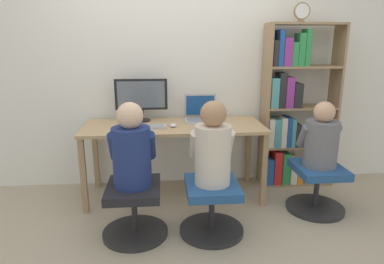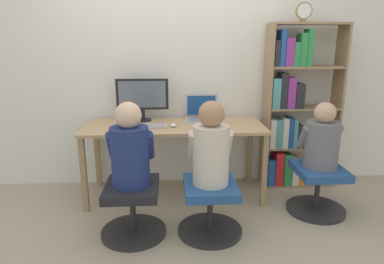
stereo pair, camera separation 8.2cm
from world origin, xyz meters
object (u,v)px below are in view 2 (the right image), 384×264
(person_at_laptop, at_px, (211,148))
(desk_clock, at_px, (304,11))
(keyboard, at_px, (143,126))
(office_chair_right, at_px, (210,206))
(office_chair_left, at_px, (133,207))
(laptop, at_px, (202,116))
(office_chair_side, at_px, (318,187))
(bookshelf, at_px, (292,113))
(desktop_monitor, at_px, (142,98))
(person_at_monitor, at_px, (130,149))
(person_near_shelf, at_px, (322,140))

(person_at_laptop, relative_size, desk_clock, 3.65)
(keyboard, xyz_separation_m, office_chair_right, (0.58, -0.65, -0.52))
(office_chair_left, xyz_separation_m, desk_clock, (1.62, 0.87, 1.59))
(laptop, distance_m, office_chair_side, 1.32)
(office_chair_left, xyz_separation_m, office_chair_right, (0.63, -0.01, 0.00))
(bookshelf, distance_m, office_chair_side, 0.86)
(laptop, height_order, office_chair_left, laptop)
(office_chair_left, bearing_deg, office_chair_right, -1.21)
(bookshelf, relative_size, office_chair_side, 3.23)
(desktop_monitor, relative_size, person_at_monitor, 0.79)
(person_at_laptop, xyz_separation_m, office_chair_side, (1.04, 0.30, -0.50))
(person_near_shelf, bearing_deg, desk_clock, 94.57)
(person_at_laptop, bearing_deg, office_chair_right, -90.00)
(office_chair_left, xyz_separation_m, person_near_shelf, (1.67, 0.30, 0.46))
(office_chair_side, relative_size, person_near_shelf, 0.90)
(laptop, relative_size, person_at_laptop, 0.50)
(desktop_monitor, xyz_separation_m, laptop, (0.61, -0.04, -0.19))
(office_chair_right, relative_size, person_at_monitor, 0.80)
(desktop_monitor, height_order, office_chair_right, desktop_monitor)
(keyboard, distance_m, office_chair_right, 1.01)
(person_near_shelf, bearing_deg, office_chair_side, -90.00)
(laptop, distance_m, keyboard, 0.64)
(laptop, distance_m, desk_clock, 1.42)
(laptop, xyz_separation_m, person_at_laptop, (-0.01, -0.90, -0.06))
(office_chair_right, height_order, person_at_monitor, person_at_monitor)
(person_at_monitor, xyz_separation_m, desk_clock, (1.62, 0.86, 1.09))
(desktop_monitor, relative_size, bookshelf, 0.31)
(office_chair_side, distance_m, person_near_shelf, 0.46)
(laptop, xyz_separation_m, person_at_monitor, (-0.64, -0.89, -0.07))
(office_chair_right, bearing_deg, keyboard, 131.89)
(keyboard, height_order, desk_clock, desk_clock)
(desktop_monitor, distance_m, desk_clock, 1.80)
(office_chair_left, xyz_separation_m, office_chair_side, (1.67, 0.29, 0.00))
(office_chair_left, relative_size, bookshelf, 0.31)
(office_chair_side, bearing_deg, desk_clock, 94.53)
(laptop, distance_m, person_at_monitor, 1.10)
(bookshelf, distance_m, person_near_shelf, 0.64)
(bookshelf, xyz_separation_m, office_chair_side, (0.07, -0.63, -0.58))
(office_chair_right, bearing_deg, office_chair_side, 16.50)
(office_chair_right, bearing_deg, person_at_laptop, 90.00)
(laptop, distance_m, office_chair_left, 1.23)
(laptop, xyz_separation_m, office_chair_side, (1.03, -0.60, -0.56))
(person_at_monitor, bearing_deg, laptop, 54.05)
(desktop_monitor, xyz_separation_m, keyboard, (0.02, -0.30, -0.23))
(desk_clock, bearing_deg, office_chair_right, -138.39)
(person_at_laptop, xyz_separation_m, desk_clock, (0.99, 0.88, 1.09))
(office_chair_right, xyz_separation_m, desk_clock, (0.99, 0.88, 1.59))
(person_at_laptop, bearing_deg, desk_clock, 41.47)
(keyboard, xyz_separation_m, office_chair_side, (1.62, -0.34, -0.52))
(person_at_monitor, height_order, bookshelf, bookshelf)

